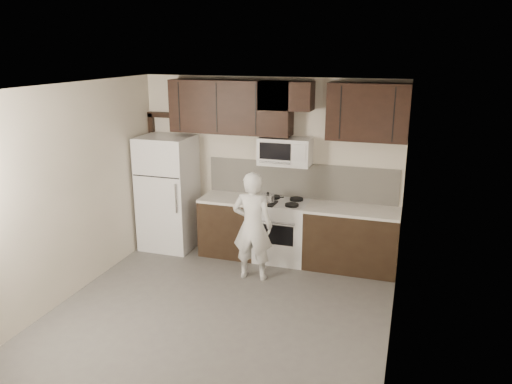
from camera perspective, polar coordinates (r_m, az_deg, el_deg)
The scene contains 14 objects.
floor at distance 6.15m, azimuth -4.68°, elevation -14.23°, with size 4.50×4.50×0.00m, color #54514E.
back_wall at distance 7.63m, azimuth 1.49°, elevation 2.88°, with size 4.00×4.00×0.00m, color beige.
ceiling at distance 5.32m, azimuth -5.36°, elevation 11.73°, with size 4.50×4.50×0.00m, color white.
counter_run at distance 7.47m, azimuth 5.23°, elevation -4.68°, with size 2.95×0.64×0.91m.
stove at distance 7.53m, azimuth 2.97°, elevation -4.41°, with size 0.76×0.66×0.94m.
backsplash at distance 7.54m, azimuth 5.10°, elevation 1.33°, with size 2.90×0.02×0.54m, color beige.
upper_cabinets at distance 7.25m, azimuth 2.75°, elevation 9.64°, with size 3.48×0.35×0.78m.
microwave at distance 7.31m, azimuth 3.34°, elevation 4.67°, with size 0.76×0.42×0.40m.
refrigerator at distance 7.99m, azimuth -10.00°, elevation -0.09°, with size 0.80×0.76×1.80m.
door_trim at distance 8.35m, azimuth -11.36°, elevation 3.01°, with size 0.50×0.08×2.12m.
saucepan at distance 7.27m, azimuth 1.38°, elevation -0.79°, with size 0.32×0.19×0.18m.
baking_tray at distance 7.30m, azimuth 0.80°, elevation -1.25°, with size 0.38×0.28×0.02m, color black.
pizza at distance 7.29m, azimuth 0.80°, elevation -1.10°, with size 0.25×0.25×0.02m, color beige.
person at distance 6.81m, azimuth -0.40°, elevation -3.93°, with size 0.56×0.37×1.53m, color white.
Camera 1 is at (2.07, -4.88, 3.11)m, focal length 35.00 mm.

